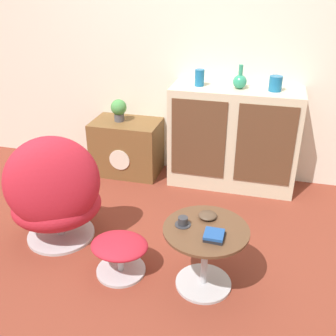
{
  "coord_description": "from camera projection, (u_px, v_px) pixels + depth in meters",
  "views": [
    {
      "loc": [
        0.74,
        -2.03,
        1.9
      ],
      "look_at": [
        0.06,
        0.55,
        0.55
      ],
      "focal_mm": 42.0,
      "sensor_mm": 36.0,
      "label": 1
    }
  ],
  "objects": [
    {
      "name": "ottoman",
      "position": [
        120.0,
        250.0,
        2.68
      ],
      "size": [
        0.4,
        0.34,
        0.27
      ],
      "color": "#B7B7BC",
      "rests_on": "ground_plane"
    },
    {
      "name": "bowl",
      "position": [
        208.0,
        215.0,
        2.55
      ],
      "size": [
        0.12,
        0.12,
        0.04
      ],
      "color": "#4C3828",
      "rests_on": "coffee_table"
    },
    {
      "name": "sideboard",
      "position": [
        233.0,
        138.0,
        3.69
      ],
      "size": [
        1.18,
        0.43,
        0.96
      ],
      "color": "beige",
      "rests_on": "ground_plane"
    },
    {
      "name": "teacup",
      "position": [
        183.0,
        222.0,
        2.47
      ],
      "size": [
        0.1,
        0.1,
        0.06
      ],
      "color": "#2D2D33",
      "rests_on": "coffee_table"
    },
    {
      "name": "egg_chair",
      "position": [
        55.0,
        195.0,
        2.9
      ],
      "size": [
        0.89,
        0.87,
        0.91
      ],
      "color": "#B7B7BC",
      "rests_on": "ground_plane"
    },
    {
      "name": "wall_back",
      "position": [
        192.0,
        42.0,
        3.64
      ],
      "size": [
        6.4,
        0.06,
        2.6
      ],
      "color": "silver",
      "rests_on": "ground_plane"
    },
    {
      "name": "vase_inner_right",
      "position": [
        276.0,
        84.0,
        3.38
      ],
      "size": [
        0.11,
        0.11,
        0.13
      ],
      "color": "#196699",
      "rests_on": "sideboard"
    },
    {
      "name": "coffee_table",
      "position": [
        205.0,
        250.0,
        2.52
      ],
      "size": [
        0.54,
        0.54,
        0.46
      ],
      "color": "#B7B7BC",
      "rests_on": "ground_plane"
    },
    {
      "name": "book_stack",
      "position": [
        214.0,
        236.0,
        2.35
      ],
      "size": [
        0.12,
        0.13,
        0.04
      ],
      "color": "black",
      "rests_on": "coffee_table"
    },
    {
      "name": "vase_inner_left",
      "position": [
        240.0,
        81.0,
        3.45
      ],
      "size": [
        0.12,
        0.12,
        0.21
      ],
      "color": "#2D8E6B",
      "rests_on": "sideboard"
    },
    {
      "name": "vase_leftmost",
      "position": [
        200.0,
        78.0,
        3.53
      ],
      "size": [
        0.09,
        0.09,
        0.15
      ],
      "color": "#196699",
      "rests_on": "sideboard"
    },
    {
      "name": "tv_console",
      "position": [
        127.0,
        147.0,
        4.02
      ],
      "size": [
        0.67,
        0.45,
        0.55
      ],
      "color": "brown",
      "rests_on": "ground_plane"
    },
    {
      "name": "ground_plane",
      "position": [
        139.0,
        271.0,
        2.77
      ],
      "size": [
        12.0,
        12.0,
        0.0
      ],
      "primitive_type": "plane",
      "color": "brown"
    },
    {
      "name": "potted_plant",
      "position": [
        119.0,
        109.0,
        3.85
      ],
      "size": [
        0.16,
        0.16,
        0.22
      ],
      "color": "#4C4C51",
      "rests_on": "tv_console"
    }
  ]
}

